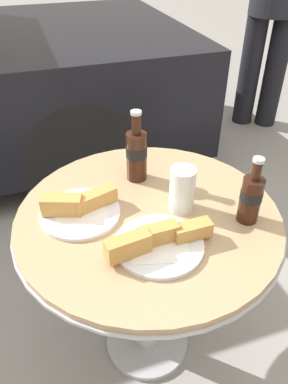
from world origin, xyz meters
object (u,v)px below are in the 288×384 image
lunch_plate_near (158,241)px  lunch_plate_far (79,208)px  bistro_table (148,244)px  drinking_glass (182,191)px  cola_bottle_right (137,153)px  cola_bottle_left (251,197)px

lunch_plate_near → lunch_plate_far: bearing=129.8°
bistro_table → drinking_glass: size_ratio=5.78×
cola_bottle_right → lunch_plate_far: 0.27m
bistro_table → lunch_plate_far: size_ratio=3.36×
lunch_plate_far → drinking_glass: bearing=-13.3°
bistro_table → lunch_plate_far: lunch_plate_far is taller
drinking_glass → lunch_plate_far: 0.31m
lunch_plate_near → lunch_plate_far: lunch_plate_near is taller
cola_bottle_left → lunch_plate_far: bearing=158.7°
lunch_plate_near → lunch_plate_far: 0.27m
bistro_table → lunch_plate_near: lunch_plate_near is taller
lunch_plate_far → lunch_plate_near: bearing=-50.2°
cola_bottle_left → lunch_plate_near: cola_bottle_left is taller
bistro_table → cola_bottle_right: bearing=82.7°
bistro_table → drinking_glass: drinking_glass is taller
drinking_glass → lunch_plate_near: (-0.13, -0.14, -0.04)m
drinking_glass → lunch_plate_far: bearing=166.7°
bistro_table → cola_bottle_left: (0.26, -0.12, 0.21)m
cola_bottle_left → lunch_plate_far: cola_bottle_left is taller
bistro_table → lunch_plate_near: bearing=-99.1°
cola_bottle_right → lunch_plate_far: cola_bottle_right is taller
bistro_table → drinking_glass: bearing=-5.2°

